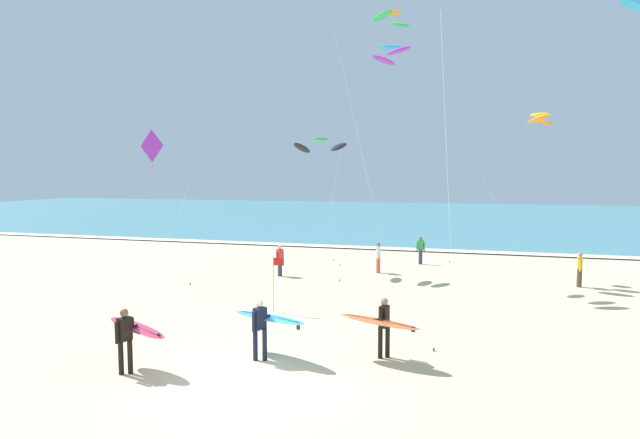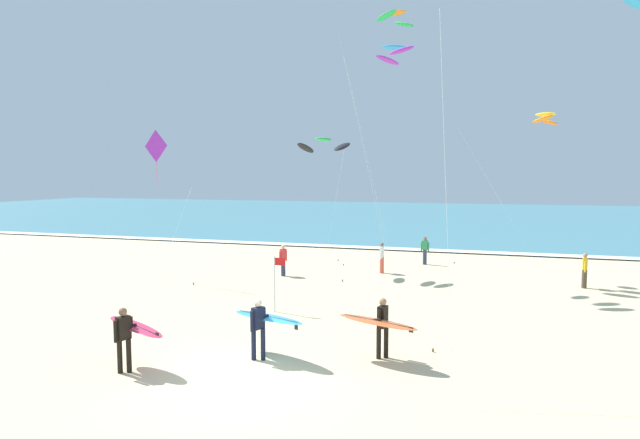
{
  "view_description": "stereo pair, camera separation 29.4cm",
  "coord_description": "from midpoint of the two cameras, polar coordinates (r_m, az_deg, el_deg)",
  "views": [
    {
      "loc": [
        5.22,
        -11.43,
        5.07
      ],
      "look_at": [
        0.78,
        4.29,
        3.66
      ],
      "focal_mm": 28.62,
      "sensor_mm": 36.0,
      "label": 1
    },
    {
      "loc": [
        5.5,
        -11.35,
        5.07
      ],
      "look_at": [
        0.78,
        4.29,
        3.66
      ],
      "focal_mm": 28.62,
      "sensor_mm": 36.0,
      "label": 2
    }
  ],
  "objects": [
    {
      "name": "shoreline_foam",
      "position": [
        35.35,
        6.92,
        -3.2
      ],
      "size": [
        160.0,
        1.28,
        0.01
      ],
      "primitive_type": "cube",
      "color": "white",
      "rests_on": "ocean_water"
    },
    {
      "name": "kite_arc_amber_close",
      "position": [
        29.22,
        7.66,
        21.34
      ],
      "size": [
        4.48,
        2.74,
        13.71
      ],
      "color": "green",
      "rests_on": "ground"
    },
    {
      "name": "bystander_red_top",
      "position": [
        25.85,
        -4.83,
        -4.55
      ],
      "size": [
        0.31,
        0.45,
        1.59
      ],
      "color": "#2D334C",
      "rests_on": "ground"
    },
    {
      "name": "surfer_third",
      "position": [
        14.44,
        -6.77,
        -11.22
      ],
      "size": [
        2.61,
        1.55,
        1.71
      ],
      "color": "black",
      "rests_on": "ground"
    },
    {
      "name": "kite_arc_golden_distant",
      "position": [
        29.28,
        23.11,
        10.28
      ],
      "size": [
        5.27,
        2.51,
        8.31
      ],
      "color": "orange",
      "rests_on": "ground"
    },
    {
      "name": "surfer_trailing",
      "position": [
        14.32,
        6.32,
        -11.39
      ],
      "size": [
        2.34,
        1.15,
        1.71
      ],
      "color": "black",
      "rests_on": "ground"
    },
    {
      "name": "ocean_water",
      "position": [
        64.7,
        10.99,
        0.4
      ],
      "size": [
        160.0,
        60.0,
        0.08
      ],
      "primitive_type": "cube",
      "color": "teal",
      "rests_on": "ground"
    },
    {
      "name": "ground_plane",
      "position": [
        13.57,
        -9.15,
        -17.05
      ],
      "size": [
        160.0,
        160.0,
        0.0
      ],
      "primitive_type": "plane",
      "color": "beige"
    },
    {
      "name": "kite_diamond_violet_far",
      "position": [
        25.72,
        -18.53,
        7.49
      ],
      "size": [
        2.98,
        0.79,
        7.23
      ],
      "color": "purple",
      "rests_on": "ground"
    },
    {
      "name": "bystander_green_top",
      "position": [
        29.74,
        10.9,
        -3.37
      ],
      "size": [
        0.49,
        0.23,
        1.59
      ],
      "color": "#2D334C",
      "rests_on": "ground"
    },
    {
      "name": "bystander_yellow_top",
      "position": [
        26.02,
        26.75,
        -5.01
      ],
      "size": [
        0.22,
        0.5,
        1.59
      ],
      "color": "#4C3D2D",
      "rests_on": "ground"
    },
    {
      "name": "surfer_lead",
      "position": [
        14.32,
        -20.99,
        -11.71
      ],
      "size": [
        2.16,
        1.18,
        1.71
      ],
      "color": "black",
      "rests_on": "ground"
    },
    {
      "name": "lifeguard_flag",
      "position": [
        19.07,
        -5.53,
        -6.58
      ],
      "size": [
        0.44,
        0.05,
        2.1
      ],
      "color": "silver",
      "rests_on": "ground"
    },
    {
      "name": "bystander_white_top",
      "position": [
        26.77,
        6.22,
        -4.23
      ],
      "size": [
        0.22,
        0.5,
        1.59
      ],
      "color": "#D8593F",
      "rests_on": "ground"
    },
    {
      "name": "kite_arc_emerald_outer",
      "position": [
        26.61,
        -0.32,
        8.35
      ],
      "size": [
        3.04,
        3.17,
        7.03
      ],
      "color": "black",
      "rests_on": "ground"
    },
    {
      "name": "kite_arc_cobalt_mid",
      "position": [
        25.48,
        7.57,
        17.92
      ],
      "size": [
        3.34,
        2.77,
        11.18
      ],
      "color": "purple",
      "rests_on": "ground"
    }
  ]
}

